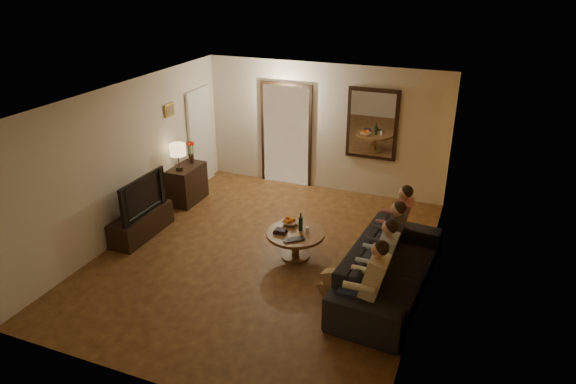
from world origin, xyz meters
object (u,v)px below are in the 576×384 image
at_px(bowl, 290,223).
at_px(laptop, 295,241).
at_px(tv, 138,195).
at_px(dog, 338,278).
at_px(person_b, 379,264).
at_px(tv_stand, 141,224).
at_px(person_d, 396,226).
at_px(dresser, 187,184).
at_px(coffee_table, 295,245).
at_px(table_lamp, 178,157).
at_px(person_a, 369,288).
at_px(sofa, 389,269).
at_px(person_c, 388,244).
at_px(wine_bottle, 301,221).

xyz_separation_m(bowl, laptop, (0.28, -0.50, -0.02)).
distance_m(tv, dog, 3.73).
relative_size(person_b, laptop, 3.65).
height_order(bowl, laptop, bowl).
xyz_separation_m(tv_stand, person_d, (4.22, 0.80, 0.38)).
bearing_deg(tv_stand, dresser, 90.00).
relative_size(coffee_table, bowl, 3.59).
relative_size(table_lamp, coffee_table, 0.58).
height_order(table_lamp, tv, table_lamp).
bearing_deg(person_d, table_lamp, 173.41).
bearing_deg(table_lamp, person_a, -28.47).
bearing_deg(sofa, coffee_table, 80.77).
bearing_deg(person_a, tv, 166.68).
xyz_separation_m(person_c, laptop, (-1.38, -0.19, -0.14)).
bearing_deg(laptop, tv_stand, 138.65).
relative_size(dresser, laptop, 2.52).
height_order(tv_stand, bowl, bowl).
distance_m(person_c, laptop, 1.39).
xyz_separation_m(person_a, wine_bottle, (-1.43, 1.39, 0.01)).
height_order(table_lamp, coffee_table, table_lamp).
distance_m(person_a, person_b, 0.60).
xyz_separation_m(person_c, wine_bottle, (-1.43, 0.19, 0.01)).
distance_m(person_d, coffee_table, 1.60).
relative_size(table_lamp, sofa, 0.21).
distance_m(sofa, person_d, 0.93).
relative_size(tv, person_a, 0.97).
height_order(dresser, person_d, person_d).
xyz_separation_m(person_c, person_d, (0.00, 0.60, 0.00)).
bearing_deg(dresser, tv, -90.00).
distance_m(dresser, dog, 4.16).
distance_m(tv, laptop, 2.86).
bearing_deg(sofa, dresser, 74.34).
relative_size(person_b, wine_bottle, 3.87).
height_order(dresser, coffee_table, dresser).
height_order(wine_bottle, laptop, wine_bottle).
bearing_deg(bowl, person_b, -28.87).
distance_m(person_a, bowl, 2.25).
bearing_deg(person_d, wine_bottle, -164.05).
bearing_deg(sofa, person_d, 11.10).
relative_size(person_b, coffee_table, 1.29).
height_order(table_lamp, laptop, table_lamp).
height_order(table_lamp, person_c, table_lamp).
bearing_deg(laptop, tv, 138.65).
height_order(person_a, person_b, same).
bearing_deg(bowl, tv, -168.66).
xyz_separation_m(dresser, tv_stand, (0.00, -1.51, -0.15)).
bearing_deg(person_a, coffee_table, 138.78).
distance_m(table_lamp, person_c, 4.37).
distance_m(tv, person_d, 4.30).
xyz_separation_m(dresser, tv, (0.00, -1.51, 0.40)).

